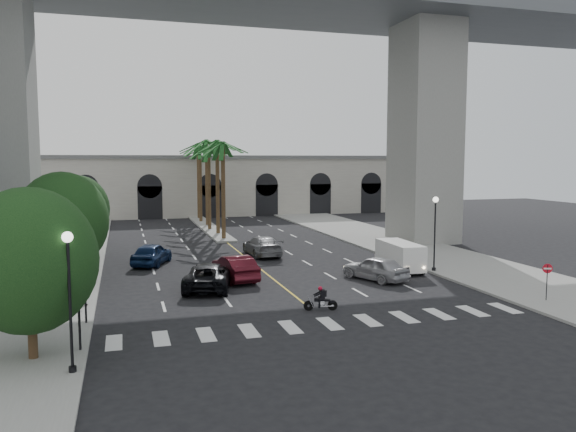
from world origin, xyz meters
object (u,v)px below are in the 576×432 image
object	(u,v)px
traffic_signal_near	(78,293)
pedestrian_b	(83,290)
motorcycle_rider	(322,299)
car_a	(375,268)
car_c	(209,276)
traffic_signal_far	(84,274)
car_e	(152,254)
car_d	(262,246)
do_not_enter_sign	(547,274)
lamp_post_left_far	(95,225)
lamp_post_right	(435,227)
cargo_van	(400,255)
car_b	(235,268)
lamp_post_left_near	(69,290)

from	to	relation	value
traffic_signal_near	pedestrian_b	world-z (taller)	traffic_signal_near
traffic_signal_near	motorcycle_rider	size ratio (longest dim) A/B	2.06
car_a	car_c	bearing A→B (deg)	-27.11
traffic_signal_far	car_e	size ratio (longest dim) A/B	0.74
car_d	do_not_enter_sign	bearing A→B (deg)	118.39
lamp_post_left_far	traffic_signal_near	xyz separation A→B (m)	(0.10, -18.50, -0.71)
lamp_post_right	cargo_van	size ratio (longest dim) A/B	1.09
pedestrian_b	lamp_post_right	bearing A→B (deg)	21.55
do_not_enter_sign	car_b	bearing A→B (deg)	167.75
lamp_post_left_far	motorcycle_rider	distance (m)	19.38
pedestrian_b	motorcycle_rider	bearing A→B (deg)	-4.58
traffic_signal_near	pedestrian_b	distance (m)	7.58
car_e	cargo_van	distance (m)	18.42
do_not_enter_sign	cargo_van	bearing A→B (deg)	131.41
do_not_enter_sign	car_e	bearing A→B (deg)	161.45
pedestrian_b	do_not_enter_sign	distance (m)	25.31
lamp_post_left_far	pedestrian_b	bearing A→B (deg)	-91.20
car_b	car_d	distance (m)	9.61
lamp_post_right	cargo_van	bearing A→B (deg)	149.69
lamp_post_left_near	car_b	size ratio (longest dim) A/B	1.06
traffic_signal_far	car_d	bearing A→B (deg)	52.62
pedestrian_b	do_not_enter_sign	bearing A→B (deg)	-0.01
car_e	cargo_van	size ratio (longest dim) A/B	1.00
lamp_post_left_near	lamp_post_left_far	world-z (taller)	same
do_not_enter_sign	traffic_signal_near	bearing A→B (deg)	-154.39
lamp_post_left_near	traffic_signal_near	size ratio (longest dim) A/B	1.47
car_d	car_e	size ratio (longest dim) A/B	1.14
lamp_post_left_far	car_a	distance (m)	20.11
traffic_signal_near	car_e	distance (m)	19.54
traffic_signal_far	do_not_enter_sign	world-z (taller)	traffic_signal_far
lamp_post_right	do_not_enter_sign	bearing A→B (deg)	-80.56
motorcycle_rider	cargo_van	size ratio (longest dim) A/B	0.36
car_c	car_e	bearing A→B (deg)	-56.55
car_a	cargo_van	bearing A→B (deg)	-166.85
car_b	car_c	size ratio (longest dim) A/B	0.87
traffic_signal_far	pedestrian_b	world-z (taller)	traffic_signal_far
traffic_signal_far	pedestrian_b	distance (m)	3.75
lamp_post_left_far	car_c	xyz separation A→B (m)	(6.89, -8.45, -2.42)
motorcycle_rider	pedestrian_b	distance (m)	12.73
lamp_post_left_near	traffic_signal_far	xyz separation A→B (m)	(0.10, 6.50, -0.71)
car_c	do_not_enter_sign	bearing A→B (deg)	168.63
traffic_signal_far	motorcycle_rider	world-z (taller)	traffic_signal_far
car_c	pedestrian_b	world-z (taller)	pedestrian_b
motorcycle_rider	cargo_van	xyz separation A→B (m)	(8.94, 8.30, 0.56)
traffic_signal_far	car_d	distance (m)	21.15
lamp_post_left_far	car_e	size ratio (longest dim) A/B	1.09
car_b	pedestrian_b	bearing A→B (deg)	18.56
lamp_post_left_near	pedestrian_b	xyz separation A→B (m)	(-0.23, 9.92, -2.22)
lamp_post_left_far	cargo_van	size ratio (longest dim) A/B	1.09
traffic_signal_near	motorcycle_rider	world-z (taller)	traffic_signal_near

